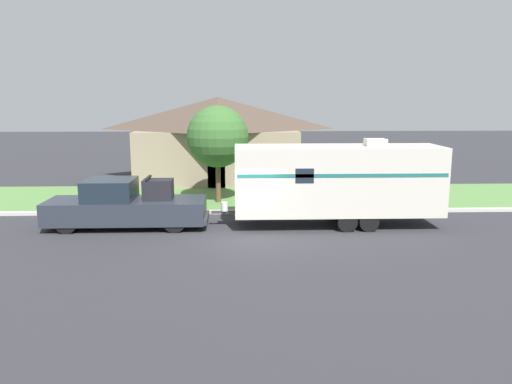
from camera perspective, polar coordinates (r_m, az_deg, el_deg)
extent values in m
plane|color=#2D2D33|center=(18.81, -1.25, -5.03)|extent=(120.00, 120.00, 0.00)
cube|color=beige|center=(22.42, -1.39, -2.26)|extent=(80.00, 0.30, 0.14)
cube|color=#568442|center=(26.00, -1.49, -0.58)|extent=(80.00, 7.00, 0.03)
cube|color=gray|center=(31.79, -4.31, 4.33)|extent=(9.61, 6.87, 3.18)
pyramid|color=#4C3D33|center=(31.61, -4.37, 8.99)|extent=(10.38, 7.42, 1.98)
cube|color=#4C3828|center=(28.49, -4.55, 2.49)|extent=(1.00, 0.06, 2.10)
cylinder|color=black|center=(20.37, -20.88, -3.25)|extent=(0.88, 0.28, 0.88)
cylinder|color=black|center=(21.95, -19.46, -2.18)|extent=(0.88, 0.28, 0.88)
cylinder|color=black|center=(19.44, -9.30, -3.32)|extent=(0.88, 0.28, 0.88)
cylinder|color=black|center=(21.09, -8.73, -2.20)|extent=(0.88, 0.28, 0.88)
cube|color=#282D38|center=(20.86, -17.99, -2.05)|extent=(3.68, 2.07, 0.89)
cube|color=#19232D|center=(20.52, -16.35, 0.27)|extent=(1.91, 1.91, 0.82)
cube|color=#282D38|center=(20.23, -9.47, -2.05)|extent=(2.56, 2.07, 0.89)
cube|color=#333333|center=(20.17, -5.66, -2.94)|extent=(0.12, 1.86, 0.20)
cube|color=black|center=(20.14, -11.12, 0.29)|extent=(1.15, 0.87, 0.80)
cube|color=black|center=(20.12, -12.21, 1.63)|extent=(0.10, 0.96, 0.08)
cylinder|color=black|center=(19.60, 10.39, -3.40)|extent=(0.77, 0.22, 0.77)
cylinder|color=black|center=(21.52, 9.25, -2.10)|extent=(0.77, 0.22, 0.77)
cylinder|color=black|center=(19.80, 12.78, -3.35)|extent=(0.77, 0.22, 0.77)
cylinder|color=black|center=(21.70, 11.44, -2.07)|extent=(0.77, 0.22, 0.77)
cube|color=beige|center=(20.22, 9.28, 1.41)|extent=(8.19, 2.29, 2.69)
cube|color=#1E6660|center=(19.05, 9.99, 1.85)|extent=(8.03, 0.01, 0.14)
cube|color=#383838|center=(20.09, -3.75, -2.31)|extent=(0.97, 0.12, 0.10)
cylinder|color=silver|center=(20.04, -3.62, -1.67)|extent=(0.28, 0.28, 0.36)
cube|color=silver|center=(20.38, 13.49, 5.54)|extent=(0.80, 0.68, 0.28)
cube|color=#19232D|center=(18.80, 5.59, 1.84)|extent=(0.70, 0.01, 0.56)
cylinder|color=brown|center=(23.36, 7.11, -0.69)|extent=(0.09, 0.09, 1.04)
cube|color=black|center=(23.25, 7.14, 0.84)|extent=(0.48, 0.20, 0.22)
cylinder|color=brown|center=(24.58, -4.34, 1.23)|extent=(0.24, 0.24, 2.14)
sphere|color=#38662D|center=(24.31, -4.41, 6.34)|extent=(3.00, 3.00, 3.00)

